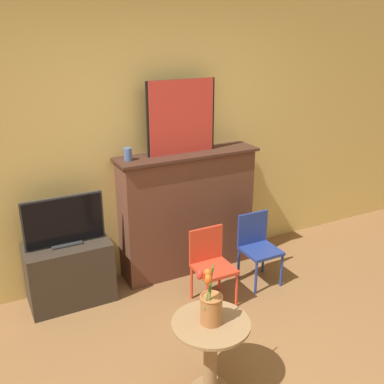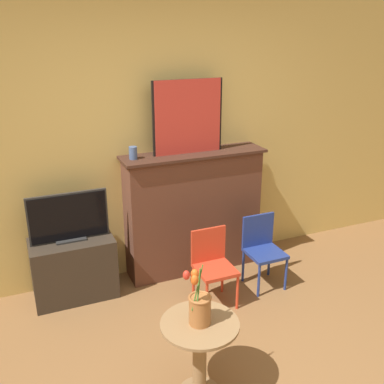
{
  "view_description": "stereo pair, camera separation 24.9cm",
  "coord_description": "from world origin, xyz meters",
  "px_view_note": "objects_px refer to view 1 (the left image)",
  "views": [
    {
      "loc": [
        -1.41,
        -1.63,
        2.29
      ],
      "look_at": [
        0.08,
        1.24,
        1.09
      ],
      "focal_mm": 42.0,
      "sensor_mm": 36.0,
      "label": 1
    },
    {
      "loc": [
        -1.18,
        -1.74,
        2.29
      ],
      "look_at": [
        0.08,
        1.24,
        1.09
      ],
      "focal_mm": 42.0,
      "sensor_mm": 36.0,
      "label": 2
    }
  ],
  "objects_px": {
    "painting": "(182,117)",
    "tv_monitor": "(64,222)",
    "vase_tulips": "(211,305)",
    "chair_red": "(211,261)",
    "chair_blue": "(257,244)"
  },
  "relations": [
    {
      "from": "painting",
      "to": "tv_monitor",
      "type": "xyz_separation_m",
      "value": [
        -1.12,
        -0.06,
        -0.77
      ]
    },
    {
      "from": "vase_tulips",
      "to": "painting",
      "type": "bearing_deg",
      "value": 69.82
    },
    {
      "from": "tv_monitor",
      "to": "vase_tulips",
      "type": "bearing_deg",
      "value": -70.0
    },
    {
      "from": "vase_tulips",
      "to": "chair_red",
      "type": "bearing_deg",
      "value": 60.11
    },
    {
      "from": "chair_red",
      "to": "chair_blue",
      "type": "xyz_separation_m",
      "value": [
        0.55,
        0.09,
        0.0
      ]
    },
    {
      "from": "chair_red",
      "to": "chair_blue",
      "type": "height_order",
      "value": "same"
    },
    {
      "from": "painting",
      "to": "tv_monitor",
      "type": "bearing_deg",
      "value": -177.0
    },
    {
      "from": "chair_red",
      "to": "painting",
      "type": "bearing_deg",
      "value": 87.42
    },
    {
      "from": "chair_red",
      "to": "vase_tulips",
      "type": "xyz_separation_m",
      "value": [
        -0.55,
        -0.95,
        0.31
      ]
    },
    {
      "from": "vase_tulips",
      "to": "chair_blue",
      "type": "bearing_deg",
      "value": 43.5
    },
    {
      "from": "tv_monitor",
      "to": "chair_red",
      "type": "height_order",
      "value": "tv_monitor"
    },
    {
      "from": "tv_monitor",
      "to": "chair_blue",
      "type": "relative_size",
      "value": 1.01
    },
    {
      "from": "chair_blue",
      "to": "tv_monitor",
      "type": "bearing_deg",
      "value": 164.2
    },
    {
      "from": "tv_monitor",
      "to": "vase_tulips",
      "type": "xyz_separation_m",
      "value": [
        0.55,
        -1.51,
        -0.07
      ]
    },
    {
      "from": "chair_blue",
      "to": "painting",
      "type": "bearing_deg",
      "value": 134.82
    }
  ]
}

